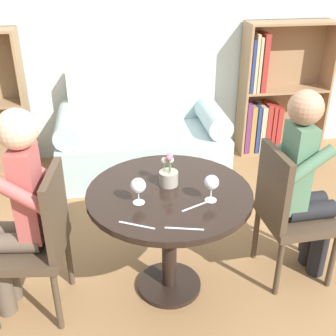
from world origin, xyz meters
TOP-DOWN VIEW (x-y plane):
  - ground_plane at (0.00, 0.00)m, footprint 16.00×16.00m
  - back_wall at (0.00, 2.06)m, footprint 5.20×0.05m
  - round_table at (0.00, 0.00)m, footprint 0.94×0.94m
  - couch at (0.00, 1.63)m, footprint 1.53×0.80m
  - bookshelf_right at (1.35, 1.90)m, footprint 0.88×0.28m
  - chair_left at (-0.74, -0.04)m, footprint 0.47×0.47m
  - chair_right at (0.74, 0.02)m, footprint 0.44×0.44m
  - person_left at (-0.83, -0.02)m, footprint 0.44×0.37m
  - person_right at (0.83, 0.03)m, footprint 0.43×0.35m
  - wine_glass_left at (-0.18, -0.09)m, footprint 0.08×0.08m
  - wine_glass_right at (0.20, -0.13)m, footprint 0.08×0.08m
  - flower_vase at (0.01, 0.07)m, footprint 0.11×0.11m
  - knife_left_setting at (0.01, -0.37)m, footprint 0.19×0.06m
  - fork_left_setting at (0.12, -0.17)m, footprint 0.18×0.09m
  - knife_right_setting at (-0.21, -0.30)m, footprint 0.17×0.10m

SIDE VIEW (x-z plane):
  - ground_plane at x=0.00m, z-range 0.00..0.00m
  - couch at x=0.00m, z-range -0.15..0.77m
  - chair_left at x=-0.74m, z-range 0.04..0.94m
  - chair_right at x=0.74m, z-range 0.04..0.94m
  - round_table at x=0.00m, z-range 0.21..0.92m
  - bookshelf_right at x=1.35m, z-range -0.09..1.22m
  - person_right at x=0.83m, z-range 0.04..1.28m
  - person_left at x=-0.83m, z-range 0.04..1.29m
  - knife_left_setting at x=0.01m, z-range 0.70..0.71m
  - fork_left_setting at x=0.12m, z-range 0.70..0.71m
  - knife_right_setting at x=-0.21m, z-range 0.70..0.71m
  - flower_vase at x=0.01m, z-range 0.66..0.87m
  - wine_glass_left at x=-0.18m, z-range 0.73..0.88m
  - wine_glass_right at x=0.20m, z-range 0.73..0.89m
  - back_wall at x=0.00m, z-range 0.00..2.70m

